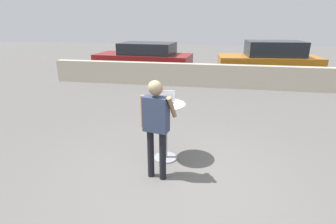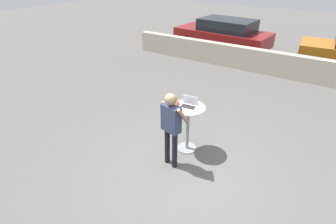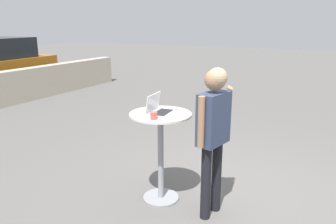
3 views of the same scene
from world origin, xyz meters
The scene contains 8 objects.
ground_plane centered at (0.00, 0.00, 0.00)m, with size 50.00×50.00×0.00m, color #5B5956.
pavement_kerb centered at (0.00, 6.59, 0.45)m, with size 12.20×0.35×0.89m.
cafe_table centered at (-0.30, 0.71, 0.74)m, with size 0.72×0.72×1.09m.
laptop centered at (-0.30, 0.73, 1.15)m, with size 0.37×0.27×0.23m.
coffee_mug centered at (-0.54, 0.66, 1.13)m, with size 0.11×0.08×0.08m.
standing_person centered at (-0.32, 0.06, 1.06)m, with size 0.57×0.33×1.67m.
parked_car_near_street centered at (2.85, 8.62, 0.82)m, with size 4.38×2.11×1.64m.
parked_car_further_down centered at (-2.87, 8.69, 0.77)m, with size 4.67×2.27×1.49m.
Camera 1 is at (0.55, -3.65, 2.51)m, focal length 28.00 mm.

